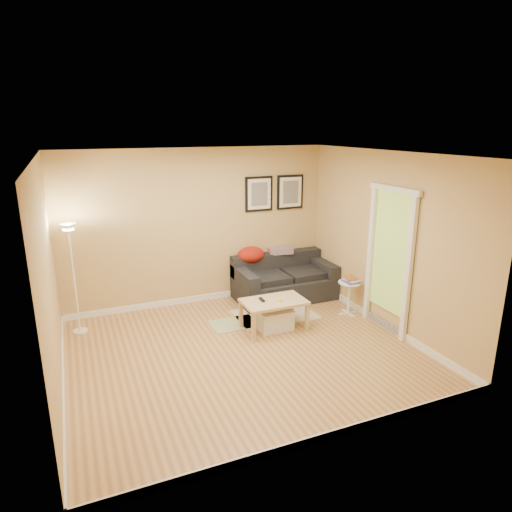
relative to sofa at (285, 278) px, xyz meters
name	(u,v)px	position (x,y,z in m)	size (l,w,h in m)	color
floor	(243,351)	(-1.38, -1.53, -0.38)	(4.50, 4.50, 0.00)	tan
ceiling	(241,154)	(-1.38, -1.53, 2.23)	(4.50, 4.50, 0.00)	white
wall_back	(199,227)	(-1.38, 0.47, 0.92)	(4.50, 4.50, 0.00)	tan
wall_front	(325,319)	(-1.38, -3.53, 0.92)	(4.50, 4.50, 0.00)	tan
wall_left	(49,282)	(-3.63, -1.53, 0.92)	(4.00, 4.00, 0.00)	tan
wall_right	(386,242)	(0.87, -1.53, 0.92)	(4.00, 4.00, 0.00)	tan
baseboard_back	(201,298)	(-1.38, 0.46, -0.33)	(4.50, 0.02, 0.10)	white
baseboard_front	(319,439)	(-1.38, -3.52, -0.33)	(4.50, 0.02, 0.10)	white
baseboard_left	(64,383)	(-3.62, -1.53, -0.33)	(0.02, 4.00, 0.10)	white
baseboard_right	(379,321)	(0.86, -1.53, -0.33)	(0.02, 4.00, 0.10)	white
sofa	(285,278)	(0.00, 0.00, 0.00)	(1.70, 0.90, 0.75)	black
red_throw	(251,255)	(-0.50, 0.31, 0.40)	(0.48, 0.36, 0.28)	maroon
plaid_throw	(280,250)	(0.07, 0.34, 0.41)	(0.42, 0.26, 0.10)	tan
framed_print_left	(259,194)	(-0.30, 0.45, 1.43)	(0.50, 0.04, 0.60)	black
framed_print_right	(290,192)	(0.30, 0.45, 1.43)	(0.50, 0.04, 0.60)	black
area_rug	(274,314)	(-0.47, -0.59, -0.37)	(1.25, 0.85, 0.01)	beige
green_runner	(234,324)	(-1.20, -0.67, -0.37)	(0.70, 0.50, 0.01)	#668C4C
coffee_table	(274,315)	(-0.71, -1.07, -0.14)	(0.93, 0.57, 0.46)	tan
remote_control	(262,300)	(-0.87, -1.00, 0.10)	(0.05, 0.16, 0.02)	black
tape_roll	(280,300)	(-0.63, -1.13, 0.10)	(0.07, 0.07, 0.03)	yellow
storage_bin	(274,319)	(-0.69, -1.07, -0.22)	(0.51, 0.37, 0.31)	white
side_table	(349,298)	(0.64, -1.02, -0.10)	(0.36, 0.36, 0.55)	white
book_stack	(351,279)	(0.65, -1.03, 0.21)	(0.20, 0.26, 0.08)	#3A3CAF
floor_lamp	(75,282)	(-3.38, -0.04, 0.40)	(0.21, 0.21, 1.64)	white
doorway	(388,263)	(0.82, -1.68, 0.65)	(0.12, 1.01, 2.13)	white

